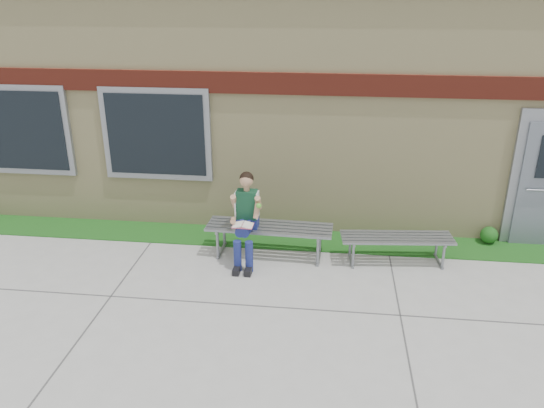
# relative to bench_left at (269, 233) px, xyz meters

# --- Properties ---
(ground) EXTENTS (80.00, 80.00, 0.00)m
(ground) POSITION_rel_bench_left_xyz_m (0.94, -2.00, -0.40)
(ground) COLOR #9E9E99
(ground) RESTS_ON ground
(grass_strip) EXTENTS (16.00, 0.80, 0.02)m
(grass_strip) POSITION_rel_bench_left_xyz_m (0.94, 0.60, -0.39)
(grass_strip) COLOR #155016
(grass_strip) RESTS_ON ground
(school_building) EXTENTS (16.20, 6.22, 4.20)m
(school_building) POSITION_rel_bench_left_xyz_m (0.93, 3.99, 1.70)
(school_building) COLOR beige
(school_building) RESTS_ON ground
(bench_left) EXTENTS (2.02, 0.63, 0.52)m
(bench_left) POSITION_rel_bench_left_xyz_m (0.00, 0.00, 0.00)
(bench_left) COLOR gray
(bench_left) RESTS_ON ground
(bench_right) EXTENTS (1.76, 0.65, 0.45)m
(bench_right) POSITION_rel_bench_left_xyz_m (2.00, 0.00, -0.05)
(bench_right) COLOR gray
(bench_right) RESTS_ON ground
(girl) EXTENTS (0.49, 0.82, 1.44)m
(girl) POSITION_rel_bench_left_xyz_m (-0.34, -0.21, 0.36)
(girl) COLOR navy
(girl) RESTS_ON ground
(shrub_mid) EXTENTS (0.31, 0.31, 0.31)m
(shrub_mid) POSITION_rel_bench_left_xyz_m (-0.62, 0.85, -0.22)
(shrub_mid) COLOR #155016
(shrub_mid) RESTS_ON grass_strip
(shrub_east) EXTENTS (0.29, 0.29, 0.29)m
(shrub_east) POSITION_rel_bench_left_xyz_m (3.63, 0.85, -0.24)
(shrub_east) COLOR #155016
(shrub_east) RESTS_ON grass_strip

